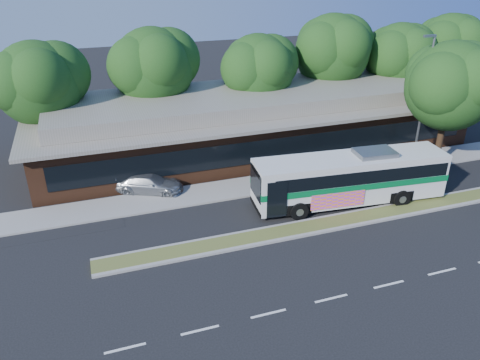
{
  "coord_description": "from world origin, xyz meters",
  "views": [
    {
      "loc": [
        -12.08,
        -19.1,
        13.91
      ],
      "look_at": [
        -4.31,
        3.74,
        2.0
      ],
      "focal_mm": 35.0,
      "sensor_mm": 36.0,
      "label": 1
    }
  ],
  "objects_px": {
    "lamp_post": "(424,98)",
    "sedan": "(149,183)",
    "transit_bus": "(351,175)",
    "sidewalk_tree": "(455,83)"
  },
  "relations": [
    {
      "from": "lamp_post",
      "to": "sedan",
      "type": "relative_size",
      "value": 2.12
    },
    {
      "from": "transit_bus",
      "to": "sedan",
      "type": "height_order",
      "value": "transit_bus"
    },
    {
      "from": "sedan",
      "to": "transit_bus",
      "type": "bearing_deg",
      "value": -89.93
    },
    {
      "from": "sidewalk_tree",
      "to": "transit_bus",
      "type": "bearing_deg",
      "value": -162.5
    },
    {
      "from": "transit_bus",
      "to": "sidewalk_tree",
      "type": "bearing_deg",
      "value": 22.76
    },
    {
      "from": "lamp_post",
      "to": "sedan",
      "type": "bearing_deg",
      "value": 174.46
    },
    {
      "from": "lamp_post",
      "to": "transit_bus",
      "type": "distance_m",
      "value": 8.62
    },
    {
      "from": "lamp_post",
      "to": "sidewalk_tree",
      "type": "height_order",
      "value": "lamp_post"
    },
    {
      "from": "lamp_post",
      "to": "transit_bus",
      "type": "bearing_deg",
      "value": -154.7
    },
    {
      "from": "sidewalk_tree",
      "to": "lamp_post",
      "type": "bearing_deg",
      "value": 163.38
    }
  ]
}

